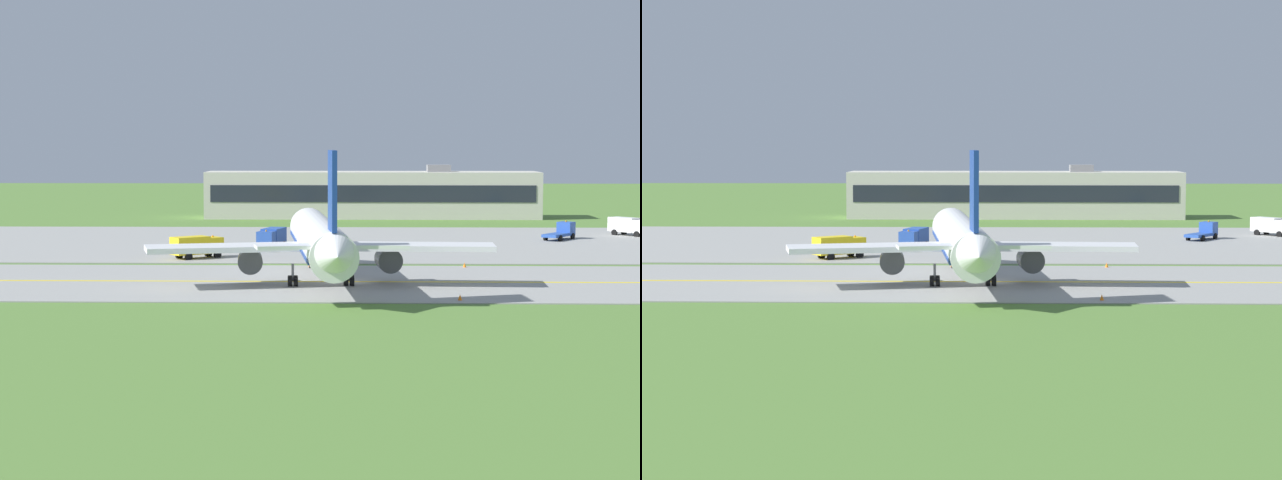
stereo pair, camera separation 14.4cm
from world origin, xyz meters
TOP-DOWN VIEW (x-y plane):
  - ground_plane at (0.00, 0.00)m, footprint 500.00×500.00m
  - taxiway_strip at (0.00, 0.00)m, footprint 240.00×28.00m
  - apron_pad at (10.00, 42.00)m, footprint 140.00×52.00m
  - taxiway_centreline at (0.00, 0.00)m, footprint 220.00×0.60m
  - airplane_lead at (-2.16, -1.71)m, footprint 32.37×39.66m
  - service_truck_baggage at (-9.07, 32.85)m, footprint 3.47×6.32m
  - service_truck_fuel at (29.39, 47.18)m, footprint 5.33×6.43m
  - service_truck_catering at (-16.83, 21.22)m, footprint 5.96×5.36m
  - service_truck_pushback at (39.98, 53.78)m, footprint 5.32×5.98m
  - terminal_building at (4.50, 91.04)m, footprint 57.64×10.26m
  - traffic_cone_near_edge at (12.77, 12.61)m, footprint 0.44×0.44m
  - traffic_cone_mid_edge at (-3.59, 12.53)m, footprint 0.44×0.44m
  - traffic_cone_far_edge at (9.92, -12.37)m, footprint 0.44×0.44m

SIDE VIEW (x-z plane):
  - ground_plane at x=0.00m, z-range 0.00..0.00m
  - taxiway_strip at x=0.00m, z-range 0.00..0.10m
  - apron_pad at x=10.00m, z-range 0.00..0.10m
  - taxiway_centreline at x=0.00m, z-range 0.10..0.11m
  - traffic_cone_near_edge at x=12.77m, z-range 0.00..0.60m
  - traffic_cone_mid_edge at x=-3.59m, z-range 0.00..0.60m
  - traffic_cone_far_edge at x=9.92m, z-range 0.00..0.60m
  - service_truck_fuel at x=29.39m, z-range -0.11..2.48m
  - service_truck_baggage at x=-9.07m, z-range 0.23..2.83m
  - service_truck_catering at x=-16.83m, z-range 0.23..2.83m
  - service_truck_pushback at x=39.98m, z-range 0.23..2.83m
  - terminal_building at x=4.50m, z-range -0.58..8.67m
  - airplane_lead at x=-2.16m, z-range -2.22..10.48m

